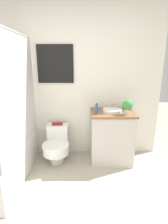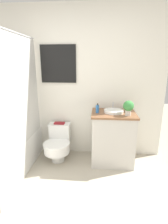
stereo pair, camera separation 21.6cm
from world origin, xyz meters
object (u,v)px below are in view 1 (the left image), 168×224
Objects in this scene: book_on_tank at (57,124)px; potted_plant at (127,106)px; sink at (112,110)px; toilet at (57,144)px; soap_bottle at (97,108)px.

potted_plant is at bearing -13.72° from book_on_tank.
sink is 1.92× the size of book_on_tank.
toilet is 0.90m from soap_bottle.
sink is 0.26m from soap_bottle.
sink is (0.91, 0.03, 0.58)m from toilet.
soap_bottle is 0.84× the size of book_on_tank.
book_on_tank is at bearing 90.00° from toilet.
soap_bottle is 0.74m from book_on_tank.
book_on_tank is (-0.65, 0.16, -0.32)m from soap_bottle.
book_on_tank is (0.00, 0.15, 0.30)m from toilet.
book_on_tank is at bearing 172.27° from sink.
sink is at bearing 9.27° from soap_bottle.
potted_plant is at bearing -36.56° from sink.
soap_bottle is 0.47m from potted_plant.
potted_plant is 1.26× the size of book_on_tank.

